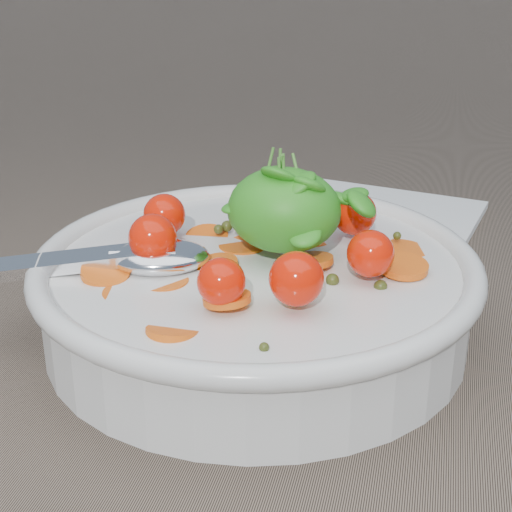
# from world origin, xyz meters

# --- Properties ---
(ground) EXTENTS (6.00, 6.00, 0.00)m
(ground) POSITION_xyz_m (0.00, 0.00, 0.00)
(ground) COLOR #786656
(ground) RESTS_ON ground
(bowl) EXTENTS (0.31, 0.29, 0.12)m
(bowl) POSITION_xyz_m (0.02, 0.03, 0.03)
(bowl) COLOR silver
(bowl) RESTS_ON ground
(napkin) EXTENTS (0.20, 0.19, 0.01)m
(napkin) POSITION_xyz_m (0.08, 0.26, 0.00)
(napkin) COLOR white
(napkin) RESTS_ON ground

